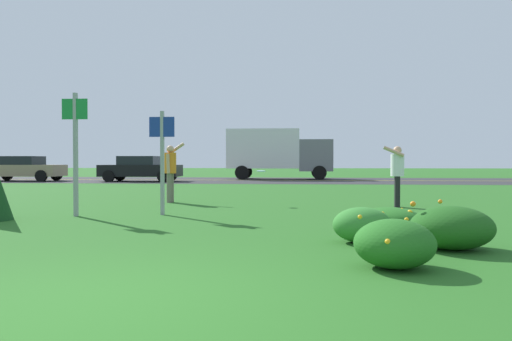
{
  "coord_description": "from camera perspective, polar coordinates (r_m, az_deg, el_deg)",
  "views": [
    {
      "loc": [
        1.71,
        -3.95,
        1.21
      ],
      "look_at": [
        0.64,
        8.94,
        0.94
      ],
      "focal_mm": 34.89,
      "sensor_mm": 36.0,
      "label": 1
    }
  ],
  "objects": [
    {
      "name": "sign_post_near_path",
      "position": [
        11.4,
        -20.0,
        3.12
      ],
      "size": [
        0.56,
        0.1,
        2.66
      ],
      "color": "#93969B",
      "rests_on": "ground"
    },
    {
      "name": "ground_plane",
      "position": [
        17.08,
        -1.02,
        -2.88
      ],
      "size": [
        120.0,
        120.0,
        0.0
      ],
      "primitive_type": "plane",
      "color": "#26601E"
    },
    {
      "name": "car_tan_leftmost",
      "position": [
        32.06,
        -25.14,
        0.23
      ],
      "size": [
        4.5,
        2.0,
        1.45
      ],
      "color": "#937F60",
      "rests_on": "ground"
    },
    {
      "name": "highway_strip",
      "position": [
        30.03,
        1.47,
        -1.12
      ],
      "size": [
        120.0,
        9.6,
        0.01
      ],
      "primitive_type": "cube",
      "color": "#2D2D30",
      "rests_on": "ground"
    },
    {
      "name": "daylily_clump_front_left",
      "position": [
        5.82,
        15.59,
        -8.07
      ],
      "size": [
        0.91,
        0.91,
        0.57
      ],
      "color": "#23661E",
      "rests_on": "ground"
    },
    {
      "name": "highway_center_stripe",
      "position": [
        30.03,
        1.47,
        -1.12
      ],
      "size": [
        120.0,
        0.16,
        0.0
      ],
      "primitive_type": "cube",
      "color": "yellow",
      "rests_on": "ground"
    },
    {
      "name": "sign_post_by_roadside",
      "position": [
        11.18,
        -10.71,
        2.13
      ],
      "size": [
        0.56,
        0.1,
        2.3
      ],
      "color": "#93969B",
      "rests_on": "ground"
    },
    {
      "name": "person_thrower_orange_shirt",
      "position": [
        14.44,
        -9.79,
        0.26
      ],
      "size": [
        0.56,
        0.52,
        1.73
      ],
      "color": "orange",
      "rests_on": "ground"
    },
    {
      "name": "person_catcher_white_shirt",
      "position": [
        13.28,
        15.88,
        -0.03
      ],
      "size": [
        0.56,
        0.51,
        1.58
      ],
      "color": "silver",
      "rests_on": "ground"
    },
    {
      "name": "car_black_center_left",
      "position": [
        29.2,
        -13.11,
        0.22
      ],
      "size": [
        4.5,
        2.0,
        1.45
      ],
      "color": "black",
      "rests_on": "ground"
    },
    {
      "name": "daylily_clump_front_center",
      "position": [
        7.28,
        21.52,
        -6.11
      ],
      "size": [
        1.12,
        1.07,
        0.65
      ],
      "color": "#1E5619",
      "rests_on": "ground"
    },
    {
      "name": "daylily_clump_mid_left",
      "position": [
        7.47,
        12.07,
        -6.13
      ],
      "size": [
        0.86,
        0.72,
        0.52
      ],
      "color": "#337F2D",
      "rests_on": "ground"
    },
    {
      "name": "daylily_clump_front_right",
      "position": [
        8.88,
        15.14,
        -5.38
      ],
      "size": [
        1.07,
        1.15,
        0.4
      ],
      "color": "#23661E",
      "rests_on": "ground"
    },
    {
      "name": "frisbee_pale_blue",
      "position": [
        13.44,
        0.58,
        -0.07
      ],
      "size": [
        0.24,
        0.23,
        0.04
      ],
      "color": "#ADD6E5"
    },
    {
      "name": "box_truck_gray",
      "position": [
        32.14,
        2.48,
        2.24
      ],
      "size": [
        6.7,
        2.46,
        3.2
      ],
      "color": "slate",
      "rests_on": "ground"
    }
  ]
}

